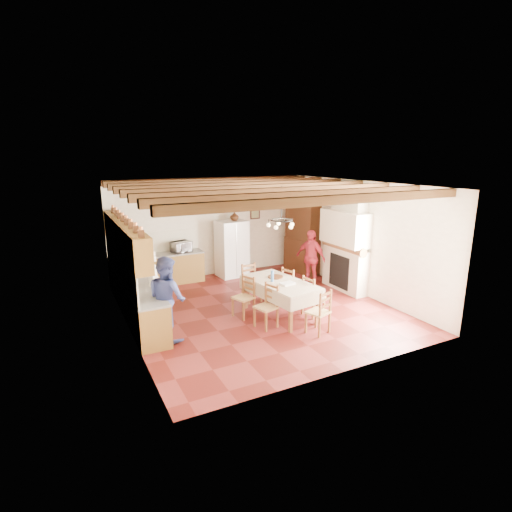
{
  "coord_description": "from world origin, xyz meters",
  "views": [
    {
      "loc": [
        -4.16,
        -8.09,
        3.65
      ],
      "look_at": [
        0.1,
        0.3,
        1.25
      ],
      "focal_mm": 28.0,
      "sensor_mm": 36.0,
      "label": 1
    }
  ],
  "objects": [
    {
      "name": "lower_cabinets_left",
      "position": [
        -2.7,
        1.05,
        0.43
      ],
      "size": [
        0.6,
        4.3,
        0.86
      ],
      "primitive_type": "cube",
      "color": "brown",
      "rests_on": "ground"
    },
    {
      "name": "refrigerator",
      "position": [
        0.55,
        2.83,
        0.86
      ],
      "size": [
        0.92,
        0.78,
        1.72
      ],
      "primitive_type": "cube",
      "rotation": [
        0.0,
        0.0,
        0.09
      ],
      "color": "white",
      "rests_on": "floor"
    },
    {
      "name": "floor",
      "position": [
        0.0,
        0.0,
        -0.01
      ],
      "size": [
        6.0,
        6.5,
        0.02
      ],
      "primitive_type": "cube",
      "color": "#501410",
      "rests_on": "ground"
    },
    {
      "name": "wall_left",
      "position": [
        -3.01,
        0.0,
        1.5
      ],
      "size": [
        0.02,
        6.5,
        3.0
      ],
      "primitive_type": "cube",
      "color": "beige",
      "rests_on": "ground"
    },
    {
      "name": "ceiling_beams",
      "position": [
        0.0,
        0.0,
        2.91
      ],
      "size": [
        6.0,
        6.3,
        0.16
      ],
      "primitive_type": null,
      "color": "#391E0D",
      "rests_on": "ground"
    },
    {
      "name": "ceiling",
      "position": [
        0.0,
        0.0,
        3.01
      ],
      "size": [
        6.0,
        6.5,
        0.02
      ],
      "primitive_type": "cube",
      "color": "silver",
      "rests_on": "ground"
    },
    {
      "name": "person_woman_red",
      "position": [
        2.19,
        1.0,
        0.8
      ],
      "size": [
        0.71,
        1.02,
        1.6
      ],
      "primitive_type": "imported",
      "rotation": [
        0.0,
        0.0,
        -1.19
      ],
      "color": "#BC2A3C",
      "rests_on": "floor"
    },
    {
      "name": "lower_cabinets_back",
      "position": [
        -1.55,
        2.95,
        0.43
      ],
      "size": [
        2.3,
        0.6,
        0.86
      ],
      "primitive_type": "cube",
      "color": "brown",
      "rests_on": "ground"
    },
    {
      "name": "chair_end_near",
      "position": [
        0.51,
        -1.75,
        0.48
      ],
      "size": [
        0.53,
        0.52,
        0.96
      ],
      "primitive_type": null,
      "rotation": [
        0.0,
        0.0,
        3.48
      ],
      "color": "brown",
      "rests_on": "floor"
    },
    {
      "name": "backsplash_back",
      "position": [
        -1.55,
        3.23,
        1.2
      ],
      "size": [
        2.3,
        0.03,
        0.6
      ],
      "primitive_type": "cube",
      "color": "beige",
      "rests_on": "ground"
    },
    {
      "name": "microwave",
      "position": [
        -0.99,
        2.95,
        1.05
      ],
      "size": [
        0.65,
        0.53,
        0.31
      ],
      "primitive_type": "imported",
      "rotation": [
        0.0,
        0.0,
        0.32
      ],
      "color": "silver",
      "rests_on": "countertop_back"
    },
    {
      "name": "fireplace",
      "position": [
        2.72,
        0.2,
        1.4
      ],
      "size": [
        0.56,
        1.6,
        2.8
      ],
      "primitive_type": null,
      "color": "beige",
      "rests_on": "ground"
    },
    {
      "name": "hutch",
      "position": [
        2.75,
        2.24,
        1.2
      ],
      "size": [
        0.69,
        1.37,
        2.4
      ],
      "primitive_type": null,
      "rotation": [
        0.0,
        0.0,
        0.1
      ],
      "color": "#3A1D10",
      "rests_on": "floor"
    },
    {
      "name": "person_woman_blue",
      "position": [
        -2.34,
        -0.58,
        0.86
      ],
      "size": [
        0.89,
        1.0,
        1.72
      ],
      "primitive_type": "imported",
      "rotation": [
        0.0,
        0.0,
        1.9
      ],
      "color": "#3A4588",
      "rests_on": "floor"
    },
    {
      "name": "chair_right_far",
      "position": [
        0.91,
        -0.08,
        0.48
      ],
      "size": [
        0.5,
        0.52,
        0.96
      ],
      "primitive_type": null,
      "rotation": [
        0.0,
        0.0,
        1.86
      ],
      "color": "brown",
      "rests_on": "floor"
    },
    {
      "name": "wall_right",
      "position": [
        3.01,
        0.0,
        1.5
      ],
      "size": [
        0.02,
        6.5,
        3.0
      ],
      "primitive_type": "cube",
      "color": "beige",
      "rests_on": "ground"
    },
    {
      "name": "backsplash_left",
      "position": [
        -2.98,
        1.05,
        1.2
      ],
      "size": [
        0.03,
        4.3,
        0.6
      ],
      "primitive_type": "cube",
      "color": "beige",
      "rests_on": "ground"
    },
    {
      "name": "dining_table",
      "position": [
        0.27,
        -0.59,
        0.75
      ],
      "size": [
        1.24,
        2.02,
        0.83
      ],
      "rotation": [
        0.0,
        0.0,
        0.15
      ],
      "color": "beige",
      "rests_on": "floor"
    },
    {
      "name": "chair_left_near",
      "position": [
        -0.33,
        -1.02,
        0.48
      ],
      "size": [
        0.5,
        0.51,
        0.96
      ],
      "primitive_type": null,
      "rotation": [
        0.0,
        0.0,
        -1.29
      ],
      "color": "brown",
      "rests_on": "floor"
    },
    {
      "name": "wall_front",
      "position": [
        0.0,
        -3.26,
        1.5
      ],
      "size": [
        6.0,
        0.02,
        3.0
      ],
      "primitive_type": "cube",
      "color": "beige",
      "rests_on": "ground"
    },
    {
      "name": "person_man",
      "position": [
        -2.42,
        0.29,
        0.84
      ],
      "size": [
        0.5,
        0.68,
        1.69
      ],
      "primitive_type": "imported",
      "rotation": [
        0.0,
        0.0,
        1.4
      ],
      "color": "white",
      "rests_on": "floor"
    },
    {
      "name": "wall_picture",
      "position": [
        1.55,
        3.23,
        1.85
      ],
      "size": [
        0.34,
        0.03,
        0.42
      ],
      "primitive_type": "cube",
      "color": "black",
      "rests_on": "ground"
    },
    {
      "name": "chair_end_far",
      "position": [
        0.11,
        0.56,
        0.48
      ],
      "size": [
        0.44,
        0.42,
        0.96
      ],
      "primitive_type": null,
      "rotation": [
        0.0,
        0.0,
        0.06
      ],
      "color": "brown",
      "rests_on": "floor"
    },
    {
      "name": "fridge_vase",
      "position": [
        0.65,
        2.83,
        1.85
      ],
      "size": [
        0.29,
        0.29,
        0.27
      ],
      "primitive_type": "imported",
      "rotation": [
        0.0,
        0.0,
        -0.11
      ],
      "color": "#3A1D10",
      "rests_on": "refrigerator"
    },
    {
      "name": "upper_cabinets",
      "position": [
        -2.83,
        1.05,
        1.85
      ],
      "size": [
        0.35,
        4.2,
        0.7
      ],
      "primitive_type": "cube",
      "color": "brown",
      "rests_on": "ground"
    },
    {
      "name": "countertop_left",
      "position": [
        -2.7,
        1.05,
        0.88
      ],
      "size": [
        0.62,
        4.3,
        0.04
      ],
      "primitive_type": "cube",
      "color": "slate",
      "rests_on": "lower_cabinets_left"
    },
    {
      "name": "chair_left_far",
      "position": [
        -0.51,
        -0.26,
        0.48
      ],
      "size": [
        0.51,
        0.53,
        0.96
      ],
      "primitive_type": null,
      "rotation": [
        0.0,
        0.0,
        -1.24
      ],
      "color": "brown",
      "rests_on": "floor"
    },
    {
      "name": "wall_back",
      "position": [
        0.0,
        3.26,
        1.5
      ],
      "size": [
        6.0,
        0.02,
        3.0
      ],
      "primitive_type": "cube",
      "color": "beige",
      "rests_on": "ground"
    },
    {
      "name": "chandelier",
      "position": [
        0.27,
        -0.59,
        2.25
      ],
      "size": [
        0.47,
        0.47,
        0.03
      ],
      "primitive_type": "torus",
      "color": "black",
      "rests_on": "ground"
    },
    {
      "name": "countertop_back",
      "position": [
        -1.55,
        2.95,
        0.88
      ],
      "size": [
        2.34,
        0.62,
        0.04
      ],
      "primitive_type": "cube",
      "color": "slate",
      "rests_on": "lower_cabinets_back"
    },
    {
      "name": "chair_right_near",
      "position": [
        0.97,
        -0.92,
        0.48
      ],
      "size": [
        0.46,
        0.47,
        0.96
      ],
      "primitive_type": null,
      "rotation": [
        0.0,
        0.0,
        1.72
      ],
      "color": "brown",
      "rests_on": "floor"
    }
  ]
}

